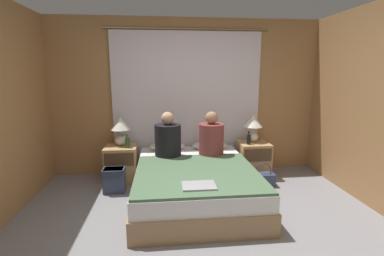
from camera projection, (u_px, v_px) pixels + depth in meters
The scene contains 18 objects.
ground_plane at pixel (205, 242), 2.77m from camera, with size 16.00×16.00×0.00m, color gray.
wall_back at pixel (187, 98), 4.56m from camera, with size 4.43×0.06×2.50m.
curtain_panel at pixel (187, 104), 4.52m from camera, with size 2.58×0.03×2.32m.
bed at pixel (194, 183), 3.68m from camera, with size 1.53×2.01×0.45m.
nightstand_left at pixel (122, 163), 4.29m from camera, with size 0.48×0.46×0.55m.
nightstand_right at pixel (253, 159), 4.51m from camera, with size 0.48×0.46×0.55m.
lamp_left at pixel (121, 127), 4.26m from camera, with size 0.30×0.30×0.44m.
lamp_right at pixel (253, 125), 4.47m from camera, with size 0.30×0.30×0.44m.
pillow_left at pixel (167, 146), 4.38m from camera, with size 0.55×0.29×0.12m.
pillow_right at pixel (209, 145), 4.45m from camera, with size 0.55×0.29×0.12m.
blanket_on_bed at pixel (197, 173), 3.36m from camera, with size 1.47×1.39×0.03m.
person_left_in_bed at pixel (168, 139), 3.99m from camera, with size 0.38×0.38×0.66m.
person_right_in_bed at pixel (211, 138), 4.05m from camera, with size 0.36×0.36×0.65m.
beer_bottle_on_left_stand at pixel (127, 142), 4.15m from camera, with size 0.07×0.07×0.21m.
beer_bottle_on_right_stand at pixel (249, 139), 4.34m from camera, with size 0.06×0.06×0.21m.
laptop_on_bed at pixel (199, 186), 2.91m from camera, with size 0.35×0.25×0.02m.
backpack_on_floor at pixel (114, 179), 3.89m from camera, with size 0.30×0.23×0.35m.
handbag_on_floor at pixel (263, 179), 4.12m from camera, with size 0.34×0.18×0.35m.
Camera 1 is at (-0.39, -2.46, 1.66)m, focal length 26.00 mm.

